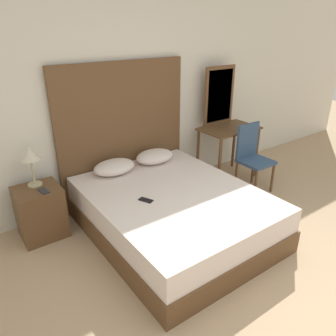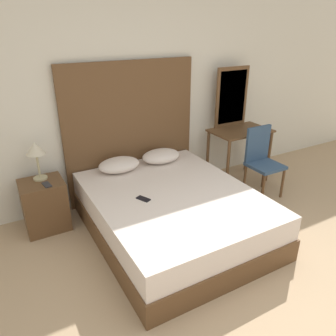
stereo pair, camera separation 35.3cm
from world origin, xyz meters
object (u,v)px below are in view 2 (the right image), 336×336
object	(u,v)px
chair	(262,158)
nightstand	(45,205)
phone_on_bed	(143,199)
phone_on_nightstand	(47,185)
bed	(173,213)
vanity_desk	(240,140)
table_lamp	(36,151)

from	to	relation	value
chair	nightstand	bearing A→B (deg)	168.29
phone_on_bed	chair	world-z (taller)	chair
phone_on_nightstand	bed	bearing A→B (deg)	-30.72
phone_on_nightstand	chair	size ratio (longest dim) A/B	0.17
phone_on_bed	phone_on_nightstand	xyz separation A→B (m)	(-0.83, 0.68, 0.07)
chair	vanity_desk	bearing A→B (deg)	90.50
nightstand	vanity_desk	size ratio (longest dim) A/B	0.69
bed	table_lamp	distance (m)	1.65
phone_on_nightstand	vanity_desk	size ratio (longest dim) A/B	0.19
chair	table_lamp	bearing A→B (deg)	166.53
bed	chair	distance (m)	1.57
table_lamp	chair	distance (m)	2.84
phone_on_bed	phone_on_nightstand	world-z (taller)	phone_on_nightstand
chair	phone_on_nightstand	bearing A→B (deg)	170.28
table_lamp	chair	xyz separation A→B (m)	(2.74, -0.66, -0.40)
bed	table_lamp	size ratio (longest dim) A/B	4.76
nightstand	phone_on_bed	bearing A→B (deg)	-41.68
bed	phone_on_nightstand	world-z (taller)	phone_on_nightstand
bed	phone_on_bed	bearing A→B (deg)	176.35
bed	vanity_desk	size ratio (longest dim) A/B	2.48
chair	bed	bearing A→B (deg)	-171.22
bed	phone_on_nightstand	bearing A→B (deg)	149.28
phone_on_bed	nightstand	xyz separation A→B (m)	(-0.88, 0.78, -0.22)
table_lamp	vanity_desk	bearing A→B (deg)	-4.14
bed	phone_on_nightstand	xyz separation A→B (m)	(-1.18, 0.70, 0.34)
bed	table_lamp	world-z (taller)	table_lamp
nightstand	chair	xyz separation A→B (m)	(2.75, -0.57, 0.24)
bed	vanity_desk	distance (m)	1.72
phone_on_bed	chair	size ratio (longest dim) A/B	0.18
vanity_desk	chair	world-z (taller)	chair
bed	phone_on_bed	distance (m)	0.43
phone_on_nightstand	chair	xyz separation A→B (m)	(2.70, -0.46, -0.06)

